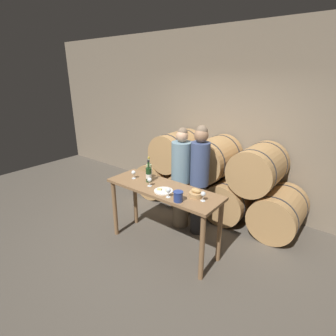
% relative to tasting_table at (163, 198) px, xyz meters
% --- Properties ---
extents(ground_plane, '(10.00, 10.00, 0.00)m').
position_rel_tasting_table_xyz_m(ground_plane, '(0.00, 0.00, -0.80)').
color(ground_plane, '#564F44').
extents(stone_wall_back, '(10.00, 0.12, 3.20)m').
position_rel_tasting_table_xyz_m(stone_wall_back, '(0.00, 1.96, 0.80)').
color(stone_wall_back, gray).
rests_on(stone_wall_back, ground_plane).
extents(barrel_stack, '(3.13, 0.88, 1.38)m').
position_rel_tasting_table_xyz_m(barrel_stack, '(-0.00, 1.40, -0.16)').
color(barrel_stack, tan).
rests_on(barrel_stack, ground_plane).
extents(tasting_table, '(1.68, 0.56, 0.95)m').
position_rel_tasting_table_xyz_m(tasting_table, '(0.00, 0.00, 0.00)').
color(tasting_table, olive).
rests_on(tasting_table, ground_plane).
extents(person_left, '(0.32, 0.32, 1.66)m').
position_rel_tasting_table_xyz_m(person_left, '(-0.14, 0.64, 0.05)').
color(person_left, '#756651').
rests_on(person_left, ground_plane).
extents(person_right, '(0.28, 0.28, 1.73)m').
position_rel_tasting_table_xyz_m(person_right, '(0.19, 0.64, 0.12)').
color(person_right, '#232326').
rests_on(person_right, ground_plane).
extents(wine_bottle_red, '(0.08, 0.08, 0.32)m').
position_rel_tasting_table_xyz_m(wine_bottle_red, '(-0.29, 0.03, 0.26)').
color(wine_bottle_red, '#193819').
rests_on(wine_bottle_red, tasting_table).
extents(wine_bottle_white, '(0.08, 0.08, 0.33)m').
position_rel_tasting_table_xyz_m(wine_bottle_white, '(-0.38, 0.14, 0.26)').
color(wine_bottle_white, '#ADBC7F').
rests_on(wine_bottle_white, tasting_table).
extents(blue_crock, '(0.12, 0.12, 0.13)m').
position_rel_tasting_table_xyz_m(blue_crock, '(0.40, -0.20, 0.23)').
color(blue_crock, navy).
rests_on(blue_crock, tasting_table).
extents(bread_basket, '(0.17, 0.17, 0.11)m').
position_rel_tasting_table_xyz_m(bread_basket, '(0.50, 0.04, 0.20)').
color(bread_basket, tan).
rests_on(bread_basket, tasting_table).
extents(cheese_plate, '(0.25, 0.25, 0.04)m').
position_rel_tasting_table_xyz_m(cheese_plate, '(0.09, -0.09, 0.16)').
color(cheese_plate, white).
rests_on(cheese_plate, tasting_table).
extents(wine_glass_far_left, '(0.06, 0.06, 0.12)m').
position_rel_tasting_table_xyz_m(wine_glass_far_left, '(-0.54, -0.02, 0.24)').
color(wine_glass_far_left, white).
rests_on(wine_glass_far_left, tasting_table).
extents(wine_glass_left, '(0.06, 0.06, 0.12)m').
position_rel_tasting_table_xyz_m(wine_glass_left, '(-0.17, -0.08, 0.24)').
color(wine_glass_left, white).
rests_on(wine_glass_left, tasting_table).
extents(wine_glass_center, '(0.06, 0.06, 0.12)m').
position_rel_tasting_table_xyz_m(wine_glass_center, '(0.24, -0.19, 0.24)').
color(wine_glass_center, white).
rests_on(wine_glass_center, tasting_table).
extents(wine_glass_right, '(0.06, 0.06, 0.12)m').
position_rel_tasting_table_xyz_m(wine_glass_right, '(0.64, -0.01, 0.24)').
color(wine_glass_right, white).
rests_on(wine_glass_right, tasting_table).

